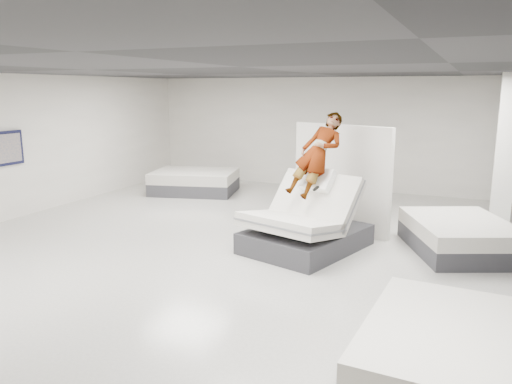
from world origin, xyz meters
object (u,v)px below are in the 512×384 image
(divider_panel, at_px, (340,178))
(column, at_px, (506,151))
(flat_bed_right_far, at_px, (459,236))
(flat_bed_right_near, at_px, (453,357))
(hero_bed, at_px, (305,227))
(person, at_px, (317,173))
(remote, at_px, (316,188))
(wall_poster, at_px, (4,149))
(flat_bed_left_far, at_px, (195,182))

(divider_panel, bearing_deg, column, 52.81)
(flat_bed_right_far, bearing_deg, flat_bed_right_near, -88.82)
(hero_bed, bearing_deg, column, 45.34)
(person, xyz_separation_m, flat_bed_right_far, (2.47, 0.66, -1.08))
(remote, height_order, divider_panel, divider_panel)
(flat_bed_right_near, relative_size, column, 0.71)
(person, bearing_deg, flat_bed_right_far, 31.47)
(wall_poster, bearing_deg, flat_bed_right_far, 10.22)
(flat_bed_right_far, xyz_separation_m, flat_bed_left_far, (-7.02, 2.62, 0.02))
(person, bearing_deg, remote, -57.85)
(divider_panel, xyz_separation_m, flat_bed_right_near, (2.45, -5.08, -0.78))
(remote, xyz_separation_m, column, (3.08, 3.40, 0.44))
(divider_panel, bearing_deg, person, -71.95)
(remote, xyz_separation_m, flat_bed_right_near, (2.45, -3.42, -0.86))
(hero_bed, bearing_deg, remote, -17.24)
(remote, bearing_deg, flat_bed_left_far, 158.19)
(hero_bed, xyz_separation_m, flat_bed_right_far, (2.57, 0.99, -0.13))
(hero_bed, height_order, remote, hero_bed)
(hero_bed, relative_size, remote, 18.05)
(remote, distance_m, column, 4.61)
(remote, relative_size, flat_bed_left_far, 0.05)
(divider_panel, distance_m, flat_bed_right_near, 5.69)
(divider_panel, distance_m, column, 3.57)
(flat_bed_right_far, relative_size, flat_bed_left_far, 1.00)
(hero_bed, relative_size, flat_bed_right_far, 0.98)
(person, xyz_separation_m, remote, (0.11, -0.40, -0.21))
(flat_bed_right_far, relative_size, wall_poster, 2.72)
(person, xyz_separation_m, divider_panel, (0.12, 1.27, -0.29))
(hero_bed, xyz_separation_m, divider_panel, (0.22, 1.60, 0.66))
(hero_bed, relative_size, flat_bed_right_near, 1.11)
(remote, bearing_deg, wall_poster, -158.47)
(hero_bed, relative_size, divider_panel, 1.06)
(person, xyz_separation_m, wall_poster, (-6.74, -1.00, 0.23))
(flat_bed_left_far, height_order, wall_poster, wall_poster)
(person, relative_size, remote, 12.30)
(hero_bed, relative_size, flat_bed_left_far, 0.97)
(remote, distance_m, flat_bed_right_near, 4.29)
(column, bearing_deg, wall_poster, -158.07)
(divider_panel, distance_m, flat_bed_left_far, 5.14)
(hero_bed, xyz_separation_m, flat_bed_left_far, (-4.45, 3.62, -0.12))
(wall_poster, bearing_deg, remote, 5.02)
(person, relative_size, flat_bed_right_far, 0.67)
(hero_bed, relative_size, person, 1.47)
(column, bearing_deg, flat_bed_left_far, 177.90)
(person, bearing_deg, flat_bed_right_near, -39.56)
(remote, relative_size, wall_poster, 0.15)
(wall_poster, bearing_deg, flat_bed_left_far, 62.92)
(person, relative_size, divider_panel, 0.72)
(hero_bed, distance_m, person, 1.01)
(flat_bed_left_far, bearing_deg, divider_panel, -23.36)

